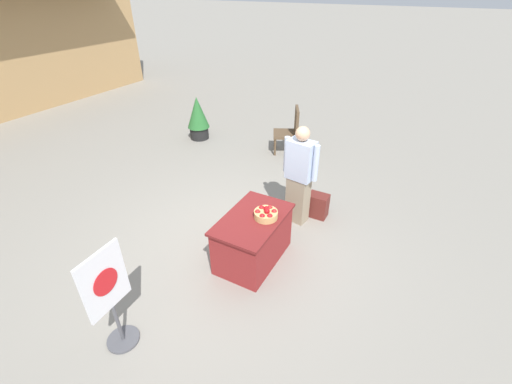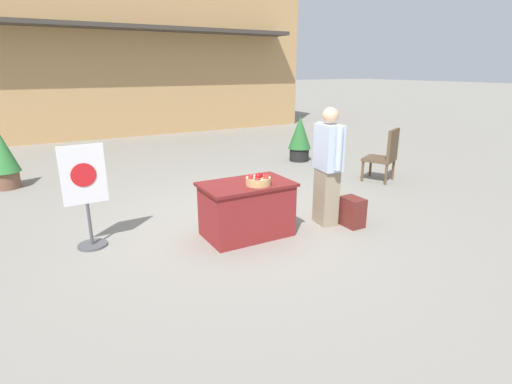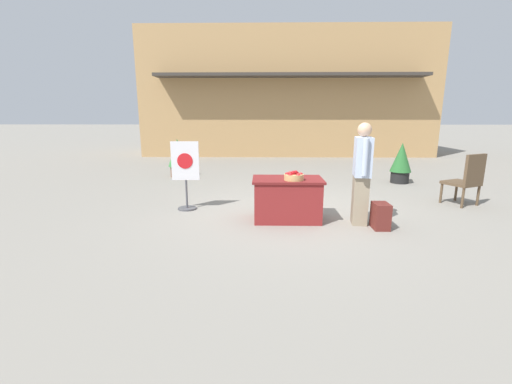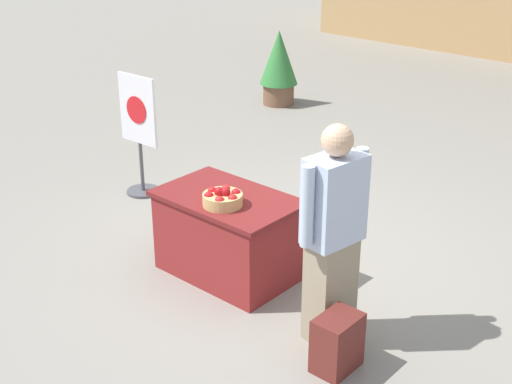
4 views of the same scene
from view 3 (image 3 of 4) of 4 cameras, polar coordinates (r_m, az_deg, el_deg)
The scene contains 10 objects.
ground_plane at distance 6.55m, azimuth 6.88°, elevation -3.26°, with size 120.00×120.00×0.00m, color gray.
storefront_building at distance 16.70m, azimuth 5.07°, elevation 15.79°, with size 12.77×4.61×5.40m.
display_table at distance 5.95m, azimuth 5.22°, elevation -1.18°, with size 1.20×0.75×0.73m.
apple_basket at distance 5.72m, azimuth 6.33°, elevation 2.62°, with size 0.33×0.33×0.16m.
person_visitor at distance 5.89m, azimuth 17.21°, elevation 2.98°, with size 0.32×0.60×1.68m.
backpack at distance 5.85m, azimuth 20.04°, elevation -3.77°, with size 0.24×0.34×0.42m.
poster_board at distance 6.66m, azimuth -11.64°, elevation 2.98°, with size 0.52×0.36×1.31m.
patio_chair at distance 8.02m, azimuth 31.73°, elevation 2.00°, with size 0.74×0.74×1.05m.
potted_plant_near_left at distance 10.33m, azimuth -12.89°, elevation 5.77°, with size 0.57×0.57×1.12m.
potted_plant_near_right at distance 9.95m, azimuth 23.03°, elevation 4.66°, with size 0.55×0.55×1.08m.
Camera 3 is at (-0.66, -6.27, 1.80)m, focal length 24.00 mm.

